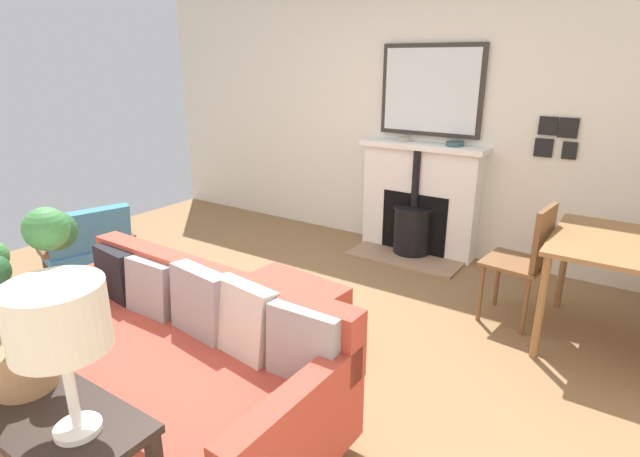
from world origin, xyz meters
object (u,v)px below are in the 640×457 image
at_px(fireplace, 418,206).
at_px(mantel_bowl_near, 404,139).
at_px(ottoman, 279,311).
at_px(sofa, 169,362).
at_px(armchair_accent, 86,244).
at_px(dining_table, 623,257).
at_px(table_lamp_far_end, 58,321).
at_px(mantel_bowl_far, 455,144).
at_px(dining_chair_near_fireplace, 528,256).

bearing_deg(fireplace, mantel_bowl_near, -99.81).
xyz_separation_m(mantel_bowl_near, ottoman, (2.14, 0.13, -0.87)).
xyz_separation_m(sofa, armchair_accent, (-0.63, -1.71, 0.10)).
bearing_deg(dining_table, armchair_accent, -67.54).
height_order(sofa, table_lamp_far_end, table_lamp_far_end).
bearing_deg(mantel_bowl_far, table_lamp_far_end, 2.98).
bearing_deg(table_lamp_far_end, ottoman, -161.41).
height_order(mantel_bowl_far, dining_table, mantel_bowl_far).
relative_size(ottoman, dining_chair_near_fireplace, 0.87).
bearing_deg(table_lamp_far_end, dining_table, 156.26).
xyz_separation_m(ottoman, dining_table, (-1.20, 1.84, 0.40)).
distance_m(mantel_bowl_near, mantel_bowl_far, 0.50).
height_order(sofa, dining_chair_near_fireplace, dining_chair_near_fireplace).
xyz_separation_m(mantel_bowl_near, dining_table, (0.94, 1.98, -0.47)).
bearing_deg(mantel_bowl_far, mantel_bowl_near, -90.00).
bearing_deg(ottoman, fireplace, 178.14).
height_order(fireplace, sofa, fireplace).
xyz_separation_m(fireplace, armchair_accent, (2.38, -1.79, -0.03)).
distance_m(mantel_bowl_far, dining_chair_near_fireplace, 1.44).
xyz_separation_m(armchair_accent, dining_table, (-1.48, 3.57, 0.19)).
bearing_deg(fireplace, armchair_accent, -37.01).
xyz_separation_m(ottoman, armchair_accent, (0.27, -1.73, 0.21)).
distance_m(table_lamp_far_end, dining_chair_near_fireplace, 3.03).
bearing_deg(ottoman, mantel_bowl_near, -176.40).
distance_m(armchair_accent, dining_table, 3.87).
bearing_deg(armchair_accent, mantel_bowl_far, 139.04).
xyz_separation_m(dining_table, dining_chair_near_fireplace, (0.01, -0.56, -0.11)).
bearing_deg(ottoman, dining_table, 123.09).
xyz_separation_m(mantel_bowl_far, sofa, (3.04, -0.38, -0.76)).
bearing_deg(fireplace, mantel_bowl_far, 96.63).
distance_m(fireplace, ottoman, 2.12).
xyz_separation_m(sofa, table_lamp_far_end, (0.79, 0.58, 0.79)).
height_order(dining_table, dining_chair_near_fireplace, dining_chair_near_fireplace).
bearing_deg(armchair_accent, ottoman, 99.04).
xyz_separation_m(mantel_bowl_near, table_lamp_far_end, (3.83, 0.70, 0.02)).
distance_m(sofa, armchair_accent, 1.83).
height_order(mantel_bowl_near, armchair_accent, mantel_bowl_near).
xyz_separation_m(table_lamp_far_end, dining_chair_near_fireplace, (-2.89, 0.71, -0.60)).
xyz_separation_m(mantel_bowl_near, mantel_bowl_far, (0.00, 0.50, 0.00)).
relative_size(sofa, armchair_accent, 2.39).
bearing_deg(dining_table, ottoman, -56.91).
height_order(mantel_bowl_near, dining_table, mantel_bowl_near).
distance_m(mantel_bowl_near, dining_chair_near_fireplace, 1.80).
bearing_deg(sofa, fireplace, 178.49).
bearing_deg(sofa, mantel_bowl_near, -177.67).
relative_size(mantel_bowl_far, armchair_accent, 0.20).
relative_size(fireplace, table_lamp_far_end, 2.45).
height_order(fireplace, mantel_bowl_far, mantel_bowl_far).
height_order(armchair_accent, table_lamp_far_end, table_lamp_far_end).
relative_size(fireplace, ottoman, 1.56).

